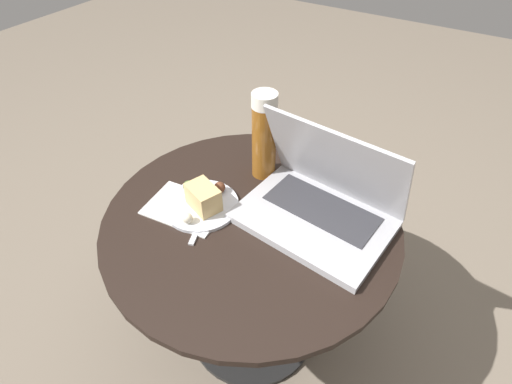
{
  "coord_description": "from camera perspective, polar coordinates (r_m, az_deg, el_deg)",
  "views": [
    {
      "loc": [
        0.35,
        -0.55,
        1.14
      ],
      "look_at": [
        0.01,
        0.01,
        0.55
      ],
      "focal_mm": 28.0,
      "sensor_mm": 36.0,
      "label": 1
    }
  ],
  "objects": [
    {
      "name": "fork",
      "position": [
        0.93,
        -7.45,
        -3.22
      ],
      "size": [
        0.07,
        0.16,
        0.01
      ],
      "color": "silver",
      "rests_on": "table"
    },
    {
      "name": "ground_plane",
      "position": [
        1.31,
        -0.51,
        -18.53
      ],
      "size": [
        6.0,
        6.0,
        0.0
      ],
      "primitive_type": "plane",
      "color": "#726656"
    },
    {
      "name": "table",
      "position": [
        1.02,
        -0.63,
        -8.54
      ],
      "size": [
        0.69,
        0.69,
        0.48
      ],
      "color": "black",
      "rests_on": "ground_plane"
    },
    {
      "name": "laptop",
      "position": [
        0.9,
        9.24,
        -1.3
      ],
      "size": [
        0.35,
        0.27,
        0.23
      ],
      "color": "#B2B2B7",
      "rests_on": "table"
    },
    {
      "name": "snack_plate",
      "position": [
        0.94,
        -7.72,
        -1.25
      ],
      "size": [
        0.18,
        0.18,
        0.07
      ],
      "color": "silver",
      "rests_on": "table"
    },
    {
      "name": "napkin",
      "position": [
        0.96,
        -10.03,
        -2.25
      ],
      "size": [
        0.19,
        0.14,
        0.0
      ],
      "color": "white",
      "rests_on": "table"
    },
    {
      "name": "beer_glass",
      "position": [
        0.97,
        1.17,
        7.99
      ],
      "size": [
        0.06,
        0.06,
        0.23
      ],
      "color": "brown",
      "rests_on": "table"
    }
  ]
}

